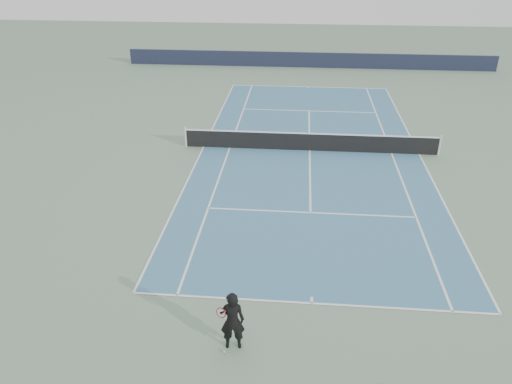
{
  "coord_description": "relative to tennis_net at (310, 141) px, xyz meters",
  "views": [
    {
      "loc": [
        -0.62,
        -23.7,
        9.88
      ],
      "look_at": [
        -2.13,
        -6.91,
        1.1
      ],
      "focal_mm": 35.0,
      "sensor_mm": 36.0,
      "label": 1
    }
  ],
  "objects": [
    {
      "name": "tennis_player",
      "position": [
        -2.13,
        -13.81,
        0.39
      ],
      "size": [
        0.82,
        0.56,
        1.79
      ],
      "color": "black",
      "rests_on": "ground"
    },
    {
      "name": "tennis_net",
      "position": [
        0.0,
        0.0,
        0.0
      ],
      "size": [
        12.9,
        0.1,
        1.07
      ],
      "color": "silver",
      "rests_on": "ground"
    },
    {
      "name": "ground",
      "position": [
        0.0,
        0.0,
        -0.5
      ],
      "size": [
        80.0,
        80.0,
        0.0
      ],
      "primitive_type": "plane",
      "color": "slate"
    },
    {
      "name": "windscreen_far",
      "position": [
        0.0,
        17.88,
        0.1
      ],
      "size": [
        30.0,
        0.25,
        1.2
      ],
      "primitive_type": "cube",
      "color": "black",
      "rests_on": "ground"
    },
    {
      "name": "tennis_ball",
      "position": [
        -2.34,
        -14.07,
        -0.47
      ],
      "size": [
        0.07,
        0.07,
        0.07
      ],
      "primitive_type": "sphere",
      "color": "yellow",
      "rests_on": "ground"
    },
    {
      "name": "court_surface",
      "position": [
        0.0,
        0.0,
        -0.5
      ],
      "size": [
        10.97,
        23.77,
        0.01
      ],
      "primitive_type": "cube",
      "color": "teal",
      "rests_on": "ground"
    }
  ]
}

